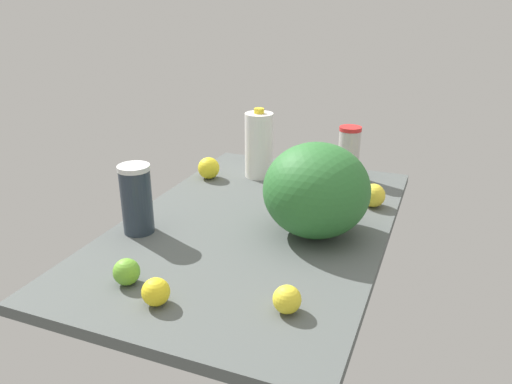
{
  "coord_description": "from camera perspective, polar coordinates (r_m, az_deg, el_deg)",
  "views": [
    {
      "loc": [
        -125.07,
        -49.75,
        67.46
      ],
      "look_at": [
        0.0,
        0.0,
        13.0
      ],
      "focal_mm": 35.0,
      "sensor_mm": 36.0,
      "label": 1
    }
  ],
  "objects": [
    {
      "name": "lemon_near_front",
      "position": [
        1.84,
        -5.43,
        2.74
      ],
      "size": [
        7.96,
        7.96,
        7.96
      ],
      "primitive_type": "sphere",
      "color": "yellow",
      "rests_on": "countertop"
    },
    {
      "name": "lemon_far_back",
      "position": [
        1.63,
        13.27,
        -0.38
      ],
      "size": [
        7.56,
        7.56,
        7.56
      ],
      "primitive_type": "sphere",
      "color": "yellow",
      "rests_on": "countertop"
    },
    {
      "name": "countertop",
      "position": [
        1.5,
        -0.0,
        -4.08
      ],
      "size": [
        120.0,
        76.0,
        3.0
      ],
      "primitive_type": "cube",
      "color": "#505654",
      "rests_on": "ground"
    },
    {
      "name": "watermelon",
      "position": [
        1.39,
        6.92,
        0.23
      ],
      "size": [
        29.75,
        29.75,
        26.46
      ],
      "primitive_type": "ellipsoid",
      "color": "#2E7031",
      "rests_on": "countertop"
    },
    {
      "name": "milk_jug",
      "position": [
        1.83,
        0.35,
        5.39
      ],
      "size": [
        10.33,
        10.33,
        25.61
      ],
      "color": "white",
      "rests_on": "countertop"
    },
    {
      "name": "lemon_by_jug",
      "position": [
        1.14,
        -11.38,
        -11.12
      ],
      "size": [
        6.33,
        6.33,
        6.33
      ],
      "primitive_type": "sphere",
      "color": "yellow",
      "rests_on": "countertop"
    },
    {
      "name": "shaker_bottle",
      "position": [
        1.44,
        -13.5,
        -0.79
      ],
      "size": [
        8.99,
        8.99,
        20.08
      ],
      "color": "#293340",
      "rests_on": "countertop"
    },
    {
      "name": "tumbler_cup",
      "position": [
        1.85,
        10.56,
        4.42
      ],
      "size": [
        7.95,
        7.95,
        19.51
      ],
      "color": "beige",
      "rests_on": "countertop"
    },
    {
      "name": "lemon_loose",
      "position": [
        1.09,
        3.56,
        -12.15
      ],
      "size": [
        6.26,
        6.26,
        6.26
      ],
      "primitive_type": "sphere",
      "color": "yellow",
      "rests_on": "countertop"
    },
    {
      "name": "lime_beside_bowl",
      "position": [
        1.22,
        -14.58,
        -8.82
      ],
      "size": [
        6.39,
        6.39,
        6.39
      ],
      "primitive_type": "sphere",
      "color": "#6AB031",
      "rests_on": "countertop"
    }
  ]
}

